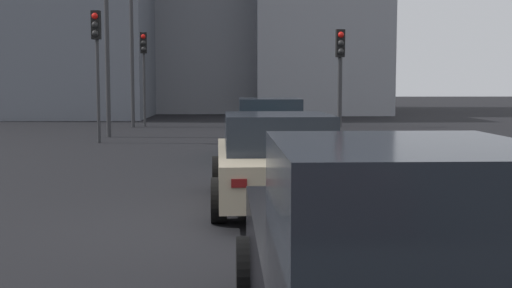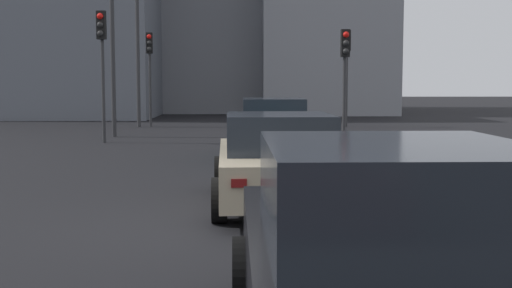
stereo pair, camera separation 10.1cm
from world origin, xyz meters
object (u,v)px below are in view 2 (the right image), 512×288
at_px(traffic_light_near_left, 347,58).
at_px(car_beige_left_second, 278,161).
at_px(traffic_light_far_right, 345,61).
at_px(traffic_light_far_left, 102,49).
at_px(traffic_light_near_right, 150,59).
at_px(car_teal_left_lead, 273,129).
at_px(car_black_left_third, 389,268).
at_px(street_lamp_kerbside, 137,32).

bearing_deg(traffic_light_near_left, car_beige_left_second, -12.34).
bearing_deg(traffic_light_far_right, traffic_light_far_left, -90.61).
xyz_separation_m(car_beige_left_second, traffic_light_near_left, (18.30, -3.99, 2.30)).
bearing_deg(traffic_light_near_right, traffic_light_near_left, 84.08).
bearing_deg(traffic_light_far_right, car_teal_left_lead, -31.92).
distance_m(traffic_light_near_left, traffic_light_far_right, 7.10).
xyz_separation_m(car_teal_left_lead, traffic_light_far_right, (4.74, -2.59, 1.91)).
height_order(car_beige_left_second, traffic_light_far_right, traffic_light_far_right).
height_order(car_beige_left_second, car_black_left_third, car_black_left_third).
bearing_deg(car_beige_left_second, traffic_light_near_right, 12.34).
xyz_separation_m(traffic_light_far_left, street_lamp_kerbside, (7.46, 0.02, 1.10)).
xyz_separation_m(traffic_light_far_right, street_lamp_kerbside, (7.09, 7.87, 1.47)).
bearing_deg(car_black_left_third, traffic_light_near_left, -8.98).
relative_size(car_teal_left_lead, traffic_light_near_left, 1.10).
height_order(traffic_light_far_left, street_lamp_kerbside, street_lamp_kerbside).
height_order(car_teal_left_lead, traffic_light_far_right, traffic_light_far_right).
height_order(traffic_light_near_right, traffic_light_far_left, traffic_light_far_left).
xyz_separation_m(car_teal_left_lead, car_black_left_third, (-12.82, -0.16, 0.02)).
bearing_deg(traffic_light_near_left, car_teal_left_lead, -17.82).
bearing_deg(car_beige_left_second, street_lamp_kerbside, 13.92).
bearing_deg(traffic_light_far_right, traffic_light_near_right, -138.32).
height_order(car_teal_left_lead, car_beige_left_second, car_teal_left_lead).
distance_m(traffic_light_near_left, traffic_light_far_left, 11.65).
relative_size(car_beige_left_second, car_black_left_third, 1.00).
relative_size(car_teal_left_lead, car_black_left_third, 1.05).
bearing_deg(car_teal_left_lead, traffic_light_near_right, 21.77).
distance_m(car_beige_left_second, street_lamp_kerbside, 19.38).
relative_size(traffic_light_far_left, street_lamp_kerbside, 0.61).
bearing_deg(car_black_left_third, car_beige_left_second, 2.90).
bearing_deg(car_teal_left_lead, traffic_light_far_right, -28.49).
height_order(car_black_left_third, traffic_light_far_left, traffic_light_far_left).
bearing_deg(traffic_light_far_left, car_teal_left_lead, 55.67).
relative_size(car_black_left_third, traffic_light_far_right, 1.20).
bearing_deg(car_teal_left_lead, car_beige_left_second, 178.11).
relative_size(traffic_light_near_left, traffic_light_far_right, 1.14).
relative_size(car_beige_left_second, street_lamp_kerbside, 0.63).
bearing_deg(traffic_light_near_right, street_lamp_kerbside, -57.81).
distance_m(traffic_light_far_left, traffic_light_far_right, 7.87).
height_order(traffic_light_near_left, traffic_light_far_left, traffic_light_far_left).
height_order(traffic_light_near_left, traffic_light_near_right, traffic_light_near_left).
xyz_separation_m(car_beige_left_second, car_black_left_third, (-6.25, -0.38, 0.05)).
relative_size(car_beige_left_second, traffic_light_near_right, 1.07).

